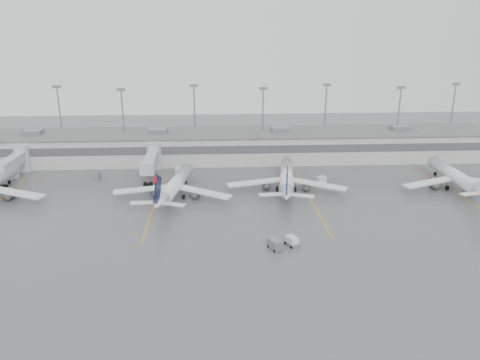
{
  "coord_description": "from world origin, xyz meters",
  "views": [
    {
      "loc": [
        -3.76,
        -73.43,
        37.75
      ],
      "look_at": [
        1.46,
        24.0,
        5.0
      ],
      "focal_mm": 35.0,
      "sensor_mm": 36.0,
      "label": 1
    }
  ],
  "objects_px": {
    "jet_mid_left": "(175,185)",
    "jet_mid_right": "(287,178)",
    "baggage_tug": "(292,242)",
    "jet_far_right": "(457,177)"
  },
  "relations": [
    {
      "from": "jet_mid_right",
      "to": "jet_far_right",
      "type": "height_order",
      "value": "jet_mid_right"
    },
    {
      "from": "jet_far_right",
      "to": "baggage_tug",
      "type": "height_order",
      "value": "jet_far_right"
    },
    {
      "from": "jet_far_right",
      "to": "jet_mid_left",
      "type": "bearing_deg",
      "value": -177.31
    },
    {
      "from": "jet_mid_left",
      "to": "jet_far_right",
      "type": "xyz_separation_m",
      "value": [
        66.6,
        2.37,
        0.07
      ]
    },
    {
      "from": "jet_mid_left",
      "to": "jet_mid_right",
      "type": "bearing_deg",
      "value": 18.35
    },
    {
      "from": "jet_mid_right",
      "to": "jet_far_right",
      "type": "bearing_deg",
      "value": 6.95
    },
    {
      "from": "jet_mid_left",
      "to": "baggage_tug",
      "type": "bearing_deg",
      "value": -37.65
    },
    {
      "from": "jet_far_right",
      "to": "baggage_tug",
      "type": "bearing_deg",
      "value": -146.97
    },
    {
      "from": "jet_mid_right",
      "to": "jet_far_right",
      "type": "xyz_separation_m",
      "value": [
        40.55,
        -1.23,
        -0.03
      ]
    },
    {
      "from": "jet_mid_right",
      "to": "baggage_tug",
      "type": "height_order",
      "value": "jet_mid_right"
    }
  ]
}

